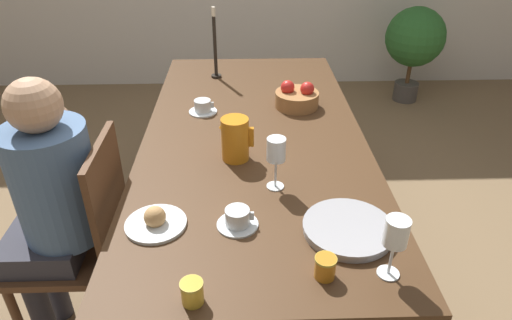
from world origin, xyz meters
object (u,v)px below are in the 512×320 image
object	(u,v)px
wine_glass_water	(276,152)
red_pitcher	(235,139)
teacup_near_person	(238,219)
fruit_bowl	(297,98)
wine_glass_juice	(396,235)
serving_tray	(348,229)
candlestick_tall	(215,50)
teacup_across	(203,107)
jam_jar_amber	(325,266)
chair_person_side	(86,240)
jam_jar_red	(192,291)
potted_plant	(415,40)
person_seated	(51,200)
bread_plate	(155,221)

from	to	relation	value
wine_glass_water	red_pitcher	bearing A→B (deg)	125.22
teacup_near_person	fruit_bowl	size ratio (longest dim) A/B	0.63
wine_glass_water	wine_glass_juice	distance (m)	0.55
teacup_near_person	wine_glass_water	bearing A→B (deg)	57.57
serving_tray	candlestick_tall	distance (m)	1.52
teacup_near_person	teacup_across	world-z (taller)	same
wine_glass_juice	jam_jar_amber	distance (m)	0.22
chair_person_side	fruit_bowl	size ratio (longest dim) A/B	4.23
jam_jar_red	potted_plant	distance (m)	3.45
potted_plant	person_seated	bearing A→B (deg)	-132.05
chair_person_side	bread_plate	bearing A→B (deg)	-121.33
serving_tray	potted_plant	size ratio (longest dim) A/B	0.36
fruit_bowl	wine_glass_juice	bearing A→B (deg)	-83.11
serving_tray	chair_person_side	bearing A→B (deg)	164.96
teacup_near_person	jam_jar_amber	distance (m)	0.35
teacup_near_person	jam_jar_amber	bearing A→B (deg)	-43.38
bread_plate	jam_jar_amber	distance (m)	0.59
potted_plant	fruit_bowl	bearing A→B (deg)	-125.30
jam_jar_amber	jam_jar_red	xyz separation A→B (m)	(-0.38, -0.08, 0.00)
wine_glass_juice	bread_plate	bearing A→B (deg)	161.07
chair_person_side	teacup_near_person	xyz separation A→B (m)	(0.62, -0.22, 0.27)
person_seated	jam_jar_red	xyz separation A→B (m)	(0.58, -0.53, 0.07)
chair_person_side	jam_jar_red	world-z (taller)	chair_person_side
teacup_across	jam_jar_amber	bearing A→B (deg)	-69.19
chair_person_side	teacup_near_person	bearing A→B (deg)	-109.34
chair_person_side	teacup_near_person	world-z (taller)	chair_person_side
wine_glass_juice	bread_plate	xyz separation A→B (m)	(-0.72, 0.25, -0.13)
teacup_near_person	potted_plant	bearing A→B (deg)	60.30
red_pitcher	jam_jar_red	distance (m)	0.77
wine_glass_juice	serving_tray	distance (m)	0.25
jam_jar_amber	wine_glass_juice	bearing A→B (deg)	0.89
potted_plant	jam_jar_amber	bearing A→B (deg)	-113.58
wine_glass_juice	bread_plate	distance (m)	0.77
wine_glass_water	teacup_across	distance (m)	0.75
wine_glass_juice	candlestick_tall	xyz separation A→B (m)	(-0.58, 1.62, 0.02)
jam_jar_amber	bread_plate	bearing A→B (deg)	154.76
person_seated	bread_plate	distance (m)	0.48
potted_plant	red_pitcher	bearing A→B (deg)	-124.46
candlestick_tall	potted_plant	distance (m)	2.15
potted_plant	bread_plate	bearing A→B (deg)	-124.03
jam_jar_red	potted_plant	bearing A→B (deg)	61.20
chair_person_side	red_pitcher	distance (m)	0.73
teacup_near_person	jam_jar_red	world-z (taller)	jam_jar_red
jam_jar_red	candlestick_tall	size ratio (longest dim) A/B	0.17
teacup_across	jam_jar_amber	distance (m)	1.22
teacup_near_person	candlestick_tall	distance (m)	1.40
red_pitcher	potted_plant	size ratio (longest dim) A/B	0.22
teacup_near_person	teacup_across	xyz separation A→B (m)	(-0.18, 0.90, 0.00)
red_pitcher	wine_glass_water	bearing A→B (deg)	-54.78
wine_glass_water	person_seated	bearing A→B (deg)	-178.92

